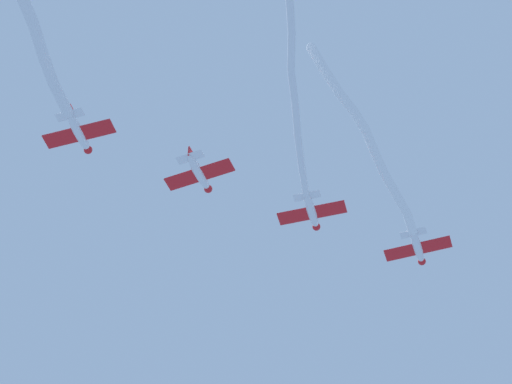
% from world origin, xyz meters
% --- Properties ---
extents(airplane_lead, '(6.14, 4.79, 1.56)m').
position_xyz_m(airplane_lead, '(4.25, 3.85, 65.55)').
color(airplane_lead, white).
extents(smoke_trail_lead, '(6.64, 19.89, 4.53)m').
position_xyz_m(smoke_trail_lead, '(8.32, -7.50, 67.49)').
color(smoke_trail_lead, white).
extents(airplane_left_wing, '(6.04, 4.82, 1.56)m').
position_xyz_m(airplane_left_wing, '(0.37, -6.26, 65.80)').
color(airplane_left_wing, white).
extents(smoke_trail_left_wing, '(13.05, 15.36, 1.34)m').
position_xyz_m(smoke_trail_left_wing, '(7.58, -15.67, 66.09)').
color(smoke_trail_left_wing, white).
extents(airplane_right_wing, '(6.23, 4.83, 1.56)m').
position_xyz_m(airplane_right_wing, '(-3.49, -16.36, 66.05)').
color(airplane_right_wing, white).
extents(airplane_slot, '(6.09, 4.77, 1.56)m').
position_xyz_m(airplane_slot, '(-7.38, -26.47, 66.30)').
color(airplane_slot, white).
extents(smoke_trail_slot, '(14.57, 17.02, 2.39)m').
position_xyz_m(smoke_trail_slot, '(0.17, -36.78, 65.49)').
color(smoke_trail_slot, white).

